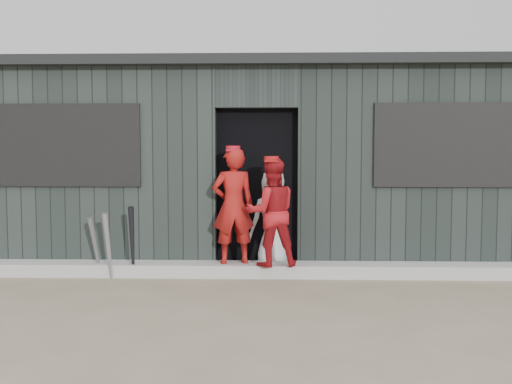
{
  "coord_description": "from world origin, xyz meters",
  "views": [
    {
      "loc": [
        0.19,
        -4.85,
        1.47
      ],
      "look_at": [
        0.0,
        1.8,
        1.0
      ],
      "focal_mm": 40.0,
      "sensor_mm": 36.0,
      "label": 1
    }
  ],
  "objects_px": {
    "bat_mid": "(95,246)",
    "player_red_left": "(233,206)",
    "bat_left": "(108,246)",
    "dugout": "(259,164)",
    "player_red_right": "(271,212)",
    "player_grey_back": "(273,220)",
    "bat_right": "(132,242)"
  },
  "relations": [
    {
      "from": "bat_mid",
      "to": "player_red_left",
      "type": "bearing_deg",
      "value": 3.65
    },
    {
      "from": "bat_left",
      "to": "player_red_left",
      "type": "height_order",
      "value": "player_red_left"
    },
    {
      "from": "player_red_left",
      "to": "dugout",
      "type": "relative_size",
      "value": 0.16
    },
    {
      "from": "player_red_right",
      "to": "player_grey_back",
      "type": "relative_size",
      "value": 1.0
    },
    {
      "from": "bat_right",
      "to": "player_red_left",
      "type": "xyz_separation_m",
      "value": [
        1.16,
        0.17,
        0.41
      ]
    },
    {
      "from": "bat_mid",
      "to": "dugout",
      "type": "height_order",
      "value": "dugout"
    },
    {
      "from": "player_grey_back",
      "to": "player_red_left",
      "type": "bearing_deg",
      "value": 8.38
    },
    {
      "from": "player_red_right",
      "to": "dugout",
      "type": "relative_size",
      "value": 0.15
    },
    {
      "from": "bat_mid",
      "to": "player_red_right",
      "type": "relative_size",
      "value": 0.58
    },
    {
      "from": "bat_right",
      "to": "player_red_right",
      "type": "bearing_deg",
      "value": 0.96
    },
    {
      "from": "bat_mid",
      "to": "player_red_left",
      "type": "distance_m",
      "value": 1.69
    },
    {
      "from": "player_red_left",
      "to": "player_grey_back",
      "type": "relative_size",
      "value": 1.09
    },
    {
      "from": "bat_left",
      "to": "dugout",
      "type": "distance_m",
      "value": 2.73
    },
    {
      "from": "bat_left",
      "to": "player_red_left",
      "type": "bearing_deg",
      "value": 10.93
    },
    {
      "from": "bat_right",
      "to": "player_red_right",
      "type": "relative_size",
      "value": 0.69
    },
    {
      "from": "bat_left",
      "to": "bat_right",
      "type": "distance_m",
      "value": 0.27
    },
    {
      "from": "player_grey_back",
      "to": "bat_left",
      "type": "bearing_deg",
      "value": -10.89
    },
    {
      "from": "bat_mid",
      "to": "player_red_right",
      "type": "xyz_separation_m",
      "value": [
        2.07,
        -0.04,
        0.41
      ]
    },
    {
      "from": "dugout",
      "to": "bat_left",
      "type": "bearing_deg",
      "value": -130.91
    },
    {
      "from": "bat_left",
      "to": "player_grey_back",
      "type": "xyz_separation_m",
      "value": [
        1.89,
        0.64,
        0.23
      ]
    },
    {
      "from": "player_grey_back",
      "to": "bat_mid",
      "type": "bearing_deg",
      "value": -16.95
    },
    {
      "from": "bat_right",
      "to": "bat_left",
      "type": "bearing_deg",
      "value": -158.48
    },
    {
      "from": "bat_right",
      "to": "player_grey_back",
      "type": "bearing_deg",
      "value": 18.3
    },
    {
      "from": "player_red_left",
      "to": "player_grey_back",
      "type": "distance_m",
      "value": 0.63
    },
    {
      "from": "bat_mid",
      "to": "dugout",
      "type": "relative_size",
      "value": 0.09
    },
    {
      "from": "bat_left",
      "to": "player_red_right",
      "type": "relative_size",
      "value": 0.63
    },
    {
      "from": "player_red_right",
      "to": "bat_mid",
      "type": "bearing_deg",
      "value": -11.83
    },
    {
      "from": "dugout",
      "to": "player_red_right",
      "type": "bearing_deg",
      "value": -84.36
    },
    {
      "from": "player_red_left",
      "to": "dugout",
      "type": "xyz_separation_m",
      "value": [
        0.27,
        1.67,
        0.45
      ]
    },
    {
      "from": "bat_mid",
      "to": "dugout",
      "type": "xyz_separation_m",
      "value": [
        1.89,
        1.78,
        0.93
      ]
    },
    {
      "from": "bat_left",
      "to": "player_red_right",
      "type": "height_order",
      "value": "player_red_right"
    },
    {
      "from": "bat_mid",
      "to": "bat_right",
      "type": "relative_size",
      "value": 0.85
    }
  ]
}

